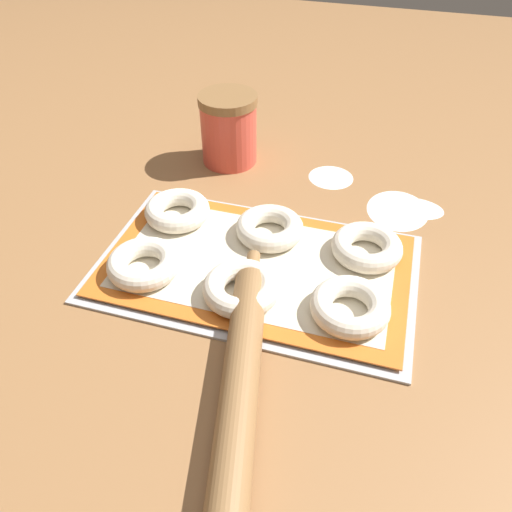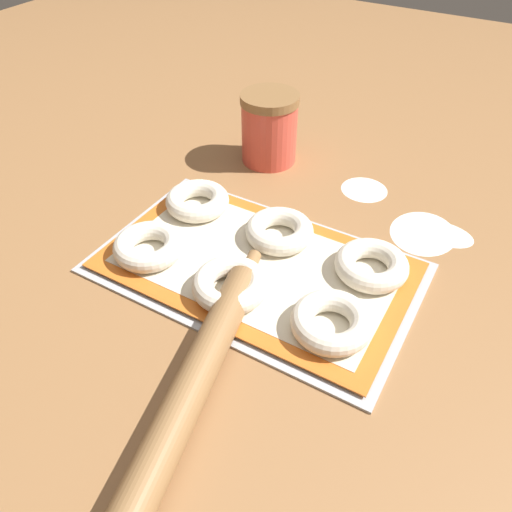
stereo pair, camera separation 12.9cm
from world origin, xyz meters
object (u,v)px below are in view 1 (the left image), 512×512
bagel_front_left (144,264)px  bagel_front_center (241,288)px  baking_tray (256,267)px  bagel_back_center (270,228)px  rolling_pin (240,387)px  bagel_front_right (350,306)px  bagel_back_right (367,247)px  flour_canister (229,129)px  bagel_back_left (177,210)px

bagel_front_left → bagel_front_center: bearing=-2.8°
baking_tray → bagel_front_center: (-0.00, -0.07, 0.02)m
bagel_back_center → rolling_pin: bearing=-81.5°
bagel_front_center → bagel_front_right: 0.15m
bagel_back_center → bagel_back_right: (0.15, -0.00, 0.00)m
flour_canister → bagel_back_left: bearing=-94.4°
bagel_front_center → bagel_back_center: (0.00, 0.14, 0.00)m
bagel_front_center → bagel_back_center: size_ratio=1.00×
bagel_front_right → rolling_pin: (-0.10, -0.15, -0.00)m
baking_tray → bagel_front_left: 0.16m
bagel_back_right → rolling_pin: bearing=-111.0°
baking_tray → bagel_front_right: bagel_front_right is taller
bagel_back_left → rolling_pin: (0.20, -0.29, -0.00)m
baking_tray → bagel_back_right: size_ratio=4.42×
bagel_back_left → bagel_back_right: same height
bagel_front_left → bagel_back_center: same height
baking_tray → bagel_back_center: (0.00, 0.07, 0.02)m
flour_canister → bagel_back_right: bearing=-37.2°
bagel_front_left → bagel_back_left: size_ratio=1.00×
bagel_front_left → bagel_back_center: bearing=40.8°
rolling_pin → bagel_back_right: bearing=69.0°
bagel_front_center → rolling_pin: (0.05, -0.15, -0.00)m
bagel_front_center → flour_canister: (-0.14, 0.35, 0.04)m
bagel_back_center → bagel_back_right: 0.15m
baking_tray → flour_canister: flour_canister is taller
bagel_front_left → bagel_front_right: (0.29, 0.00, 0.00)m
bagel_front_center → bagel_back_center: 0.14m
flour_canister → bagel_back_center: bearing=-57.3°
bagel_back_center → bagel_back_right: bearing=-1.1°
bagel_front_left → bagel_front_center: size_ratio=1.00×
bagel_front_center → flour_canister: bearing=111.1°
baking_tray → bagel_front_left: bagel_front_left is taller
flour_canister → rolling_pin: flour_canister is taller
baking_tray → rolling_pin: rolling_pin is taller
bagel_back_center → bagel_front_left: bearing=-139.2°
bagel_front_center → bagel_back_center: same height
bagel_back_left → flour_canister: flour_canister is taller
baking_tray → bagel_back_left: 0.17m
bagel_back_right → rolling_pin: size_ratio=0.24×
bagel_front_center → rolling_pin: size_ratio=0.24×
baking_tray → bagel_front_left: bearing=-157.7°
bagel_back_left → rolling_pin: size_ratio=0.24×
baking_tray → rolling_pin: (0.04, -0.21, 0.02)m
bagel_front_left → bagel_back_left: (-0.00, 0.13, 0.00)m
bagel_front_left → bagel_back_right: (0.30, 0.13, 0.00)m
bagel_back_center → baking_tray: bearing=-91.5°
bagel_front_left → bagel_front_right: bearing=0.2°
bagel_back_left → flour_canister: bearing=85.6°
bagel_front_right → bagel_back_center: bearing=138.1°
bagel_front_left → rolling_pin: 0.25m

